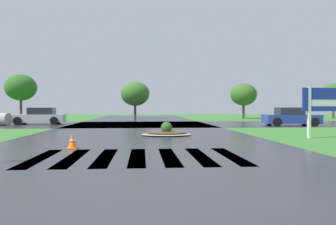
# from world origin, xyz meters

# --- Properties ---
(ground_plane) EXTENTS (120.00, 120.00, 0.10)m
(ground_plane) POSITION_xyz_m (0.00, 0.00, -0.05)
(ground_plane) COLOR #38722D
(asphalt_roadway) EXTENTS (11.17, 80.00, 0.01)m
(asphalt_roadway) POSITION_xyz_m (0.00, 10.00, 0.00)
(asphalt_roadway) COLOR #2B2B30
(asphalt_roadway) RESTS_ON ground
(asphalt_cross_road) EXTENTS (90.00, 10.05, 0.01)m
(asphalt_cross_road) POSITION_xyz_m (0.00, 22.37, 0.00)
(asphalt_cross_road) COLOR #2B2B30
(asphalt_cross_road) RESTS_ON ground
(crosswalk_stripes) EXTENTS (5.85, 3.59, 0.01)m
(crosswalk_stripes) POSITION_xyz_m (0.00, 4.53, 0.00)
(crosswalk_stripes) COLOR white
(crosswalk_stripes) RESTS_ON ground
(estate_billboard) EXTENTS (3.11, 0.57, 2.35)m
(estate_billboard) POSITION_xyz_m (8.92, 9.85, 1.64)
(estate_billboard) COLOR white
(estate_billboard) RESTS_ON ground
(median_island) EXTENTS (2.50, 1.89, 0.68)m
(median_island) POSITION_xyz_m (1.34, 11.61, 0.14)
(median_island) COLOR #9E9B93
(median_island) RESTS_ON ground
(car_white_sedan) EXTENTS (4.19, 2.40, 1.38)m
(car_white_sedan) POSITION_xyz_m (11.42, 19.64, 0.63)
(car_white_sedan) COLOR navy
(car_white_sedan) RESTS_ON ground
(car_blue_compact) EXTENTS (4.19, 2.18, 1.36)m
(car_blue_compact) POSITION_xyz_m (-8.28, 23.09, 0.63)
(car_blue_compact) COLOR #B7B7BF
(car_blue_compact) RESTS_ON ground
(traffic_cone) EXTENTS (0.36, 0.36, 0.51)m
(traffic_cone) POSITION_xyz_m (-2.24, 6.63, 0.24)
(traffic_cone) COLOR orange
(traffic_cone) RESTS_ON ground
(background_treeline) EXTENTS (41.29, 3.89, 5.21)m
(background_treeline) POSITION_xyz_m (2.26, 34.91, 3.23)
(background_treeline) COLOR #4C3823
(background_treeline) RESTS_ON ground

